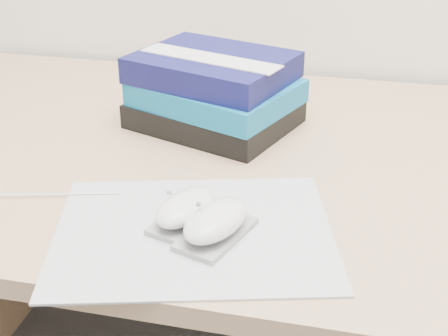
% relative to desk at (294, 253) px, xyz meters
% --- Properties ---
extents(desk, '(1.60, 0.80, 0.73)m').
position_rel_desk_xyz_m(desk, '(0.00, 0.00, 0.00)').
color(desk, '#A8805D').
rests_on(desk, ground).
extents(mousepad, '(0.42, 0.36, 0.00)m').
position_rel_desk_xyz_m(mousepad, '(-0.10, -0.32, 0.24)').
color(mousepad, gray).
rests_on(mousepad, desk).
extents(mouse_rear, '(0.09, 0.12, 0.05)m').
position_rel_desk_xyz_m(mouse_rear, '(-0.12, -0.30, 0.26)').
color(mouse_rear, gray).
rests_on(mouse_rear, mousepad).
extents(mouse_front, '(0.10, 0.13, 0.05)m').
position_rel_desk_xyz_m(mouse_front, '(-0.07, -0.33, 0.26)').
color(mouse_front, gray).
rests_on(mouse_front, mousepad).
extents(usb_cable, '(0.19, 0.05, 0.00)m').
position_rel_desk_xyz_m(usb_cable, '(-0.32, -0.28, 0.24)').
color(usb_cable, white).
rests_on(usb_cable, mousepad).
extents(book_stack, '(0.32, 0.29, 0.13)m').
position_rel_desk_xyz_m(book_stack, '(-0.16, 0.03, 0.30)').
color(book_stack, black).
rests_on(book_stack, desk).
extents(pouch, '(0.15, 0.13, 0.12)m').
position_rel_desk_xyz_m(pouch, '(-0.20, 0.03, 0.29)').
color(pouch, black).
rests_on(pouch, desk).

